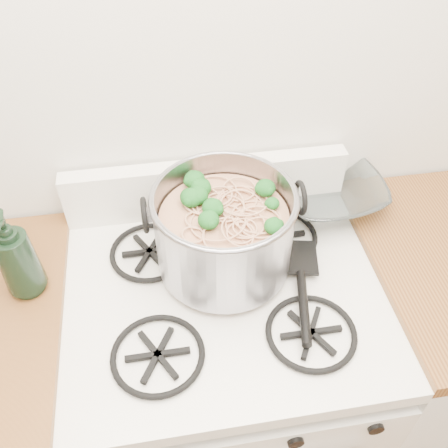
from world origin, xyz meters
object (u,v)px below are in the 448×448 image
Objects in this scene: gas_range at (225,386)px; spatula at (299,256)px; bottle at (15,254)px; glass_bowl at (327,196)px; stock_pot at (224,232)px.

gas_range is 2.98× the size of spatula.
bottle is (-0.46, 0.08, 0.60)m from gas_range.
spatula is at bearing 16.85° from gas_range.
spatula is 2.62× the size of glass_bowl.
glass_bowl is 0.81m from bottle.
stock_pot is 0.47m from bottle.
spatula is 0.24m from glass_bowl.
spatula is 1.29× the size of bottle.
glass_bowl is 0.49× the size of bottle.
stock_pot is at bearing 82.09° from gas_range.
bottle is at bearing 170.37° from gas_range.
stock_pot reaches higher than gas_range.
gas_range is at bearing -97.91° from stock_pot.
bottle is at bearing -169.80° from spatula.
spatula is (0.19, -0.02, -0.09)m from stock_pot.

